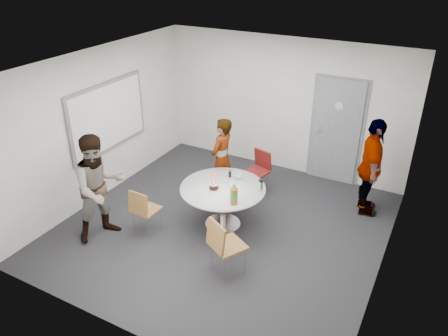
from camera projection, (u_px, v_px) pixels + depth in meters
The scene contains 15 objects.
floor at pixel (224, 227), 7.30m from camera, with size 5.00×5.00×0.00m, color #232226.
ceiling at pixel (224, 67), 6.05m from camera, with size 5.00×5.00×0.00m, color silver.
wall_back at pixel (284, 106), 8.63m from camera, with size 5.00×5.00×0.00m, color beige.
wall_left at pixel (100, 125), 7.73m from camera, with size 5.00×5.00×0.00m, color beige.
wall_right at pixel (394, 194), 5.63m from camera, with size 5.00×5.00×0.00m, color beige.
wall_front at pixel (115, 242), 4.73m from camera, with size 5.00×5.00×0.00m, color beige.
door at pixel (336, 131), 8.31m from camera, with size 1.02×0.17×2.12m.
whiteboard at pixel (108, 117), 7.82m from camera, with size 0.04×1.90×1.25m.
table at pixel (224, 193), 7.05m from camera, with size 1.39×1.39×1.07m.
chair_near_left at pixel (143, 208), 6.93m from camera, with size 0.40×0.43×0.80m.
chair_near_right at pixel (223, 243), 6.03m from camera, with size 0.59×0.61×0.90m.
chair_far at pixel (259, 167), 8.14m from camera, with size 0.48×0.51×0.82m.
person_main at pixel (222, 159), 7.84m from camera, with size 0.56×0.37×1.54m, color #A5C6EA.
person_left at pixel (100, 188), 6.72m from camera, with size 0.85×0.66×1.75m, color white.
person_right at pixel (371, 168), 7.33m from camera, with size 1.02×0.42×1.73m, color black.
Camera 1 is at (2.85, -5.30, 4.25)m, focal length 35.00 mm.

